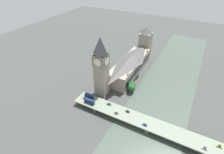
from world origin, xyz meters
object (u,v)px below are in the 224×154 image
car_northbound_lead (128,111)px  car_northbound_mid (116,113)px  victoria_tower (145,42)px  car_southbound_lead (205,148)px  car_northbound_tail (109,104)px  double_decker_bus_lead (89,96)px  parliament_hall (130,65)px  car_southbound_mid (219,146)px  car_southbound_tail (145,125)px  road_bridge (149,124)px  double_decker_bus_mid (89,101)px  clock_tower (101,66)px

car_northbound_lead → car_northbound_mid: (8.43, 7.10, -0.01)m
victoria_tower → car_southbound_lead: 168.22m
car_northbound_tail → car_southbound_lead: (-88.77, 8.01, -0.00)m
victoria_tower → double_decker_bus_lead: victoria_tower is taller
parliament_hall → car_southbound_mid: bearing=145.7°
car_southbound_mid → car_southbound_tail: (58.33, 7.22, -0.03)m
double_decker_bus_lead → car_northbound_lead: (-43.62, -0.46, -2.00)m
car_southbound_mid → victoria_tower: bearing=-50.2°
double_decker_bus_lead → car_northbound_lead: bearing=-179.4°
parliament_hall → car_northbound_lead: parliament_hall is taller
road_bridge → car_northbound_lead: size_ratio=39.32×
victoria_tower → double_decker_bus_mid: size_ratio=4.16×
car_southbound_lead → car_southbound_tail: car_southbound_lead is taller
car_northbound_mid → road_bridge: bearing=-173.6°
double_decker_bus_lead → road_bridge: bearing=177.3°
car_northbound_tail → road_bridge: bearing=174.9°
double_decker_bus_mid → car_southbound_lead: 107.33m
road_bridge → car_northbound_mid: car_northbound_mid is taller
clock_tower → road_bridge: (-62.77, 22.61, -30.78)m
road_bridge → double_decker_bus_mid: double_decker_bus_mid is taller
car_southbound_lead → car_southbound_tail: bearing=-0.2°
road_bridge → car_southbound_lead: car_southbound_lead is taller
car_southbound_tail → double_decker_bus_lead: bearing=-6.4°
car_northbound_tail → car_southbound_tail: size_ratio=1.09×
victoria_tower → car_northbound_tail: victoria_tower is taller
clock_tower → car_southbound_mid: 123.13m
clock_tower → double_decker_bus_lead: clock_tower is taller
clock_tower → car_southbound_mid: clock_tower is taller
road_bridge → double_decker_bus_lead: bearing=-2.7°
car_northbound_tail → victoria_tower: bearing=-86.2°
car_northbound_lead → car_southbound_lead: size_ratio=0.90×
parliament_hall → double_decker_bus_mid: bearing=82.8°
car_southbound_mid → car_southbound_tail: 58.77m
car_southbound_mid → car_southbound_tail: size_ratio=0.95×
car_northbound_lead → car_northbound_tail: 20.54m
car_northbound_lead → car_southbound_lead: (-68.23, 7.73, -0.00)m
double_decker_bus_lead → car_southbound_lead: size_ratio=2.29×
car_southbound_mid → clock_tower: bearing=-9.3°
parliament_hall → car_northbound_tail: (-8.50, 72.45, -5.73)m
car_northbound_mid → car_southbound_tail: car_northbound_mid is taller
victoria_tower → double_decker_bus_lead: 130.56m
car_southbound_mid → car_northbound_tail: bearing=-0.4°
car_southbound_mid → car_southbound_tail: bearing=7.1°
car_northbound_mid → car_southbound_tail: (-28.34, 0.45, -0.01)m
clock_tower → victoria_tower: bearing=-95.6°
car_southbound_tail → car_northbound_tail: bearing=-11.0°
double_decker_bus_lead → car_southbound_mid: double_decker_bus_lead is taller
double_decker_bus_mid → car_northbound_lead: bearing=-169.9°
clock_tower → double_decker_bus_lead: 33.50m
clock_tower → car_southbound_lead: bearing=166.1°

